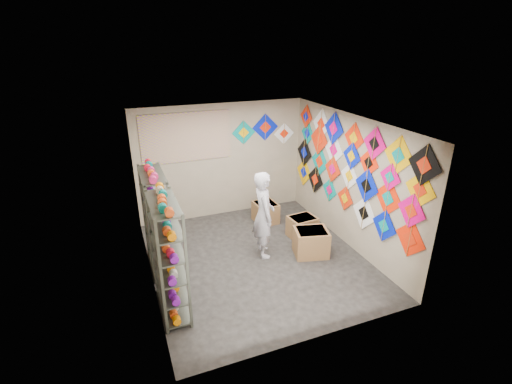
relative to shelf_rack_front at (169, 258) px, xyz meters
name	(u,v)px	position (x,y,z in m)	size (l,w,h in m)	color
ground	(257,259)	(1.78, 0.85, -0.95)	(4.50, 4.50, 0.00)	black
room_walls	(257,181)	(1.78, 0.85, 0.69)	(4.50, 4.50, 4.50)	tan
shelf_rack_front	(169,258)	(0.00, 0.00, 0.00)	(0.40, 1.10, 1.90)	#4C5147
shelf_rack_back	(157,221)	(0.00, 1.30, 0.00)	(0.40, 1.10, 1.90)	#4C5147
string_spools	(162,233)	(0.00, 0.65, 0.10)	(0.12, 2.36, 0.12)	#E92875
kite_wall_display	(349,167)	(3.76, 0.88, 0.70)	(0.06, 4.36, 2.09)	#FF2404
back_wall_kites	(264,131)	(2.84, 3.09, 1.04)	(1.61, 0.02, 0.79)	#008B86
poster	(186,137)	(0.98, 3.08, 1.05)	(2.00, 0.01, 1.10)	purple
shopkeeper	(264,215)	(1.97, 0.99, -0.08)	(0.51, 0.69, 1.75)	silver
carton_a	(311,242)	(2.85, 0.62, -0.68)	(0.65, 0.54, 0.54)	#9D6F44
carton_b	(302,227)	(3.03, 1.32, -0.72)	(0.57, 0.46, 0.46)	#9D6F44
carton_c	(266,212)	(2.56, 2.28, -0.71)	(0.50, 0.55, 0.48)	#9D6F44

